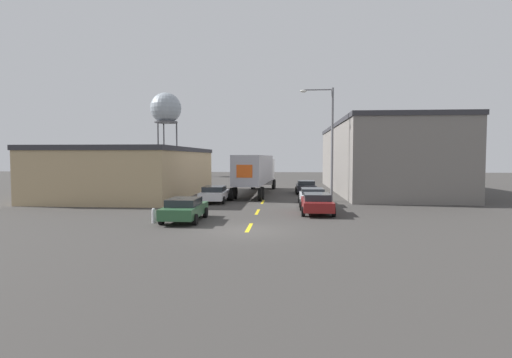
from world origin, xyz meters
TOP-DOWN VIEW (x-y plane):
  - ground_plane at (0.00, 0.00)m, footprint 160.00×160.00m
  - road_centerline at (0.00, 6.88)m, footprint 0.20×14.67m
  - warehouse_left at (-12.78, 18.00)m, footprint 11.69×19.23m
  - warehouse_right at (11.97, 24.37)m, footprint 10.07×25.69m
  - semi_truck at (-1.08, 20.45)m, footprint 3.52×15.28m
  - parked_car_left_near at (-3.90, 2.74)m, footprint 2.08×4.46m
  - parked_car_left_far at (-3.90, 12.37)m, footprint 2.08×4.46m
  - parked_car_right_near at (3.90, 6.37)m, footprint 2.08×4.46m
  - parked_car_right_far at (3.90, 20.78)m, footprint 2.08×4.46m
  - parked_car_right_mid at (3.90, 10.86)m, footprint 2.08×4.46m
  - water_tower at (-21.57, 57.13)m, footprint 5.97×5.97m
  - street_lamp at (5.38, 13.61)m, footprint 2.76×0.32m
  - fire_hydrant at (-5.45, 1.95)m, footprint 0.22×0.22m

SIDE VIEW (x-z plane):
  - ground_plane at x=0.00m, z-range 0.00..0.00m
  - road_centerline at x=0.00m, z-range 0.00..0.01m
  - fire_hydrant at x=-5.45m, z-range 0.00..0.83m
  - parked_car_left_near at x=-3.90m, z-range 0.05..1.37m
  - parked_car_left_far at x=-3.90m, z-range 0.05..1.37m
  - parked_car_right_near at x=3.90m, z-range 0.05..1.37m
  - parked_car_right_far at x=3.90m, z-range 0.05..1.37m
  - parked_car_right_mid at x=3.90m, z-range 0.05..1.37m
  - warehouse_left at x=-12.78m, z-range 0.01..4.60m
  - semi_truck at x=-1.08m, z-range 0.45..4.31m
  - warehouse_right at x=11.97m, z-range 0.01..7.26m
  - street_lamp at x=5.38m, z-range 0.69..10.03m
  - water_tower at x=-21.57m, z-range 4.98..21.24m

